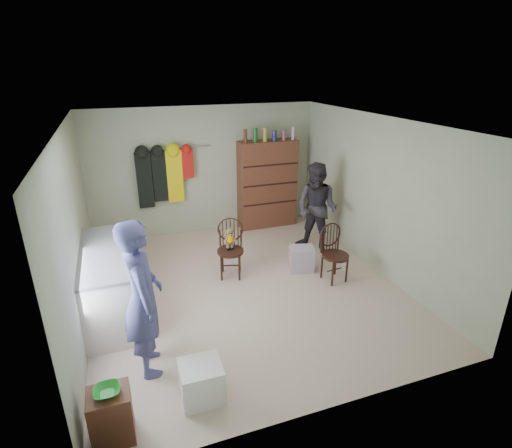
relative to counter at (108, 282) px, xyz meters
name	(u,v)px	position (x,y,z in m)	size (l,w,h in m)	color
ground_plane	(245,287)	(1.95, 0.00, -0.47)	(5.00, 5.00, 0.00)	beige
room_walls	(233,180)	(1.95, 0.53, 1.11)	(5.00, 5.00, 5.00)	#B1BA9C
counter	(108,282)	(0.00, 0.00, 0.00)	(0.64, 1.86, 0.94)	silver
stool	(111,416)	(-0.02, -2.13, -0.21)	(0.37, 0.32, 0.53)	brown
bowl	(107,391)	(-0.02, -2.13, 0.09)	(0.23, 0.23, 0.06)	green
plastic_tub	(201,381)	(0.84, -1.92, -0.27)	(0.42, 0.40, 0.40)	white
chair_front	(230,244)	(1.86, 0.47, 0.07)	(0.54, 0.54, 0.96)	#341912
chair_far	(333,251)	(3.35, -0.20, 0.03)	(0.46, 0.46, 0.93)	#341912
striped_bag	(302,259)	(3.01, 0.22, -0.27)	(0.39, 0.30, 0.41)	#E57280
person_left	(143,298)	(0.39, -1.27, 0.43)	(0.66, 0.43, 1.80)	#494C87
person_right	(317,208)	(3.59, 0.85, 0.35)	(0.79, 0.62, 1.63)	#2D2B33
dresser	(267,184)	(3.20, 2.30, 0.44)	(1.20, 0.39, 2.07)	brown
coat_rack	(163,176)	(1.12, 2.38, 0.78)	(1.42, 0.12, 1.09)	#99999E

